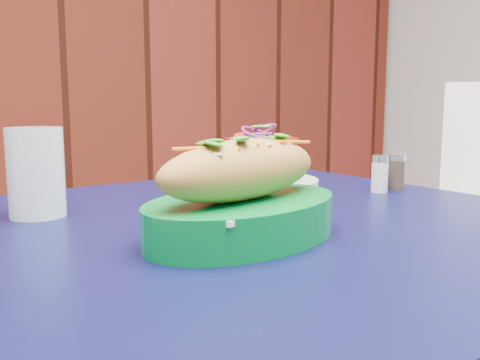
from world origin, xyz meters
TOP-DOWN VIEW (x-y plane):
  - cafe_table at (0.14, 1.17)m, footprint 0.83×0.83m
  - banh_mi_basket at (0.05, 1.09)m, footprint 0.31×0.24m
  - salad_plate at (0.29, 1.39)m, footprint 0.23×0.23m
  - water_glass at (-0.12, 1.35)m, footprint 0.08×0.08m
  - salt_shaker at (0.42, 1.21)m, footprint 0.03×0.03m
  - pepper_shaker at (0.47, 1.21)m, footprint 0.03×0.03m

SIDE VIEW (x-z plane):
  - cafe_table at x=0.14m, z-range 0.29..1.04m
  - salt_shaker at x=0.42m, z-range 0.75..0.82m
  - pepper_shaker at x=0.47m, z-range 0.75..0.82m
  - salad_plate at x=0.29m, z-range 0.74..0.85m
  - banh_mi_basket at x=0.05m, z-range 0.74..0.86m
  - water_glass at x=-0.12m, z-range 0.75..0.87m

